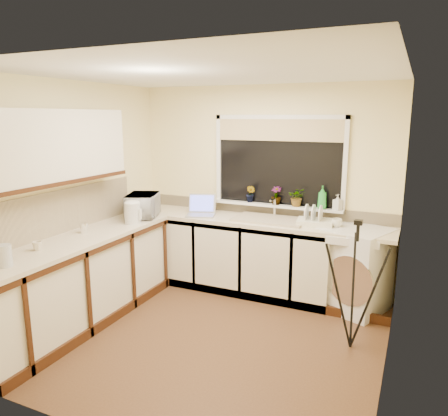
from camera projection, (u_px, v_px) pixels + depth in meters
floor at (209, 335)px, 4.19m from camera, size 3.20×3.20×0.00m
ceiling at (207, 72)px, 3.67m from camera, size 3.20×3.20×0.00m
wall_back at (263, 188)px, 5.27m from camera, size 3.20×0.00×3.20m
wall_front at (96, 262)px, 2.60m from camera, size 3.20×0.00×3.20m
wall_left at (73, 199)px, 4.58m from camera, size 0.00×3.00×3.00m
wall_right at (395, 231)px, 3.28m from camera, size 0.00×3.00×3.00m
base_cabinet_back at (228, 253)px, 5.30m from camera, size 2.55×0.60×0.86m
base_cabinet_left at (80, 283)px, 4.36m from camera, size 0.54×2.40×0.86m
worktop_back at (253, 220)px, 5.07m from camera, size 3.20×0.60×0.04m
worktop_left at (77, 240)px, 4.26m from camera, size 0.60×2.40×0.04m
upper_cabinet at (47, 147)px, 3.99m from camera, size 0.28×1.90×0.70m
splashback_left at (53, 214)px, 4.33m from camera, size 0.02×2.40×0.45m
splashback_back at (262, 208)px, 5.31m from camera, size 3.20×0.02×0.14m
window_glass at (279, 162)px, 5.10m from camera, size 1.50×0.02×1.00m
window_blind at (279, 130)px, 5.00m from camera, size 1.50×0.02×0.25m
windowsill at (276, 205)px, 5.16m from camera, size 1.60×0.14×0.03m
sink at (270, 219)px, 4.98m from camera, size 0.82×0.46×0.03m
faucet at (275, 207)px, 5.12m from camera, size 0.03×0.03×0.24m
washing_machine at (354, 269)px, 4.69m from camera, size 0.82×0.81×0.91m
laptop at (201, 210)px, 5.27m from camera, size 0.41×0.39×0.24m
kettle at (133, 213)px, 4.83m from camera, size 0.18×0.18×0.23m
dish_rack at (315, 222)px, 4.78m from camera, size 0.42×0.34×0.06m
tripod at (354, 285)px, 3.85m from camera, size 0.77×0.77×1.20m
glass_jug at (4, 256)px, 3.45m from camera, size 0.12×0.12×0.18m
steel_jar at (84, 228)px, 4.44m from camera, size 0.08×0.08×0.11m
microwave at (143, 205)px, 5.16m from camera, size 0.49×0.58×0.27m
plant_b at (251, 194)px, 5.26m from camera, size 0.14×0.13×0.21m
plant_c at (276, 195)px, 5.13m from camera, size 0.13×0.13×0.22m
plant_d at (297, 197)px, 5.02m from camera, size 0.23×0.20×0.22m
soap_bottle_green at (322, 197)px, 4.87m from camera, size 0.12×0.12×0.26m
soap_bottle_clear at (338, 202)px, 4.83m from camera, size 0.11×0.11×0.18m
cup_back at (337, 223)px, 4.68m from camera, size 0.12×0.12×0.09m
cup_left at (37, 246)px, 3.87m from camera, size 0.11×0.11×0.08m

